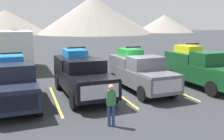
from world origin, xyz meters
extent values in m
plane|color=#2D3033|center=(0.00, 0.00, 0.00)|extent=(240.00, 240.00, 0.00)
cube|color=black|center=(-5.43, 0.12, 0.86)|extent=(2.30, 5.33, 0.91)
cube|color=black|center=(-5.33, -1.76, 1.36)|extent=(2.01, 1.57, 0.08)
cube|color=black|center=(-5.41, -0.35, 1.71)|extent=(1.96, 1.46, 0.79)
cube|color=slate|center=(-5.38, -0.89, 1.75)|extent=(1.78, 0.32, 0.58)
cube|color=black|center=(-5.51, 1.53, 1.58)|extent=(2.10, 2.51, 0.54)
cube|color=silver|center=(-5.29, -2.46, 0.91)|extent=(1.71, 0.15, 0.64)
cylinder|color=black|center=(-4.41, -1.60, 0.40)|extent=(0.32, 0.82, 0.81)
cylinder|color=black|center=(-4.61, 1.95, 0.40)|extent=(0.32, 0.82, 0.81)
cube|color=blue|center=(-5.51, 1.53, 2.08)|extent=(1.19, 1.60, 0.45)
cylinder|color=black|center=(-5.03, 1.03, 2.07)|extent=(0.20, 0.45, 0.44)
cylinder|color=black|center=(-5.93, 0.98, 2.07)|extent=(0.20, 0.45, 0.44)
cylinder|color=black|center=(-5.09, 2.08, 2.07)|extent=(0.20, 0.45, 0.44)
cylinder|color=black|center=(-5.99, 2.03, 2.07)|extent=(0.20, 0.45, 0.44)
cube|color=black|center=(-5.49, 1.10, 2.45)|extent=(1.01, 0.14, 0.08)
cube|color=black|center=(-1.98, 0.68, 0.93)|extent=(2.41, 5.87, 0.92)
cube|color=black|center=(-1.86, -1.39, 1.43)|extent=(2.09, 1.72, 0.08)
cube|color=black|center=(-1.95, 0.16, 1.75)|extent=(2.05, 1.60, 0.71)
cube|color=slate|center=(-1.91, -0.44, 1.78)|extent=(1.85, 0.31, 0.52)
cube|color=black|center=(-2.06, 2.23, 1.68)|extent=(2.19, 2.76, 0.58)
cube|color=silver|center=(-1.82, -2.17, 0.97)|extent=(1.78, 0.16, 0.65)
cylinder|color=black|center=(-0.91, -1.22, 0.47)|extent=(0.33, 0.95, 0.93)
cylinder|color=black|center=(-2.83, -1.33, 0.47)|extent=(0.33, 0.95, 0.93)
cylinder|color=black|center=(-1.12, 2.69, 0.47)|extent=(0.33, 0.95, 0.93)
cylinder|color=black|center=(-3.04, 2.58, 0.47)|extent=(0.33, 0.95, 0.93)
cube|color=blue|center=(-2.06, 2.23, 2.20)|extent=(1.24, 1.76, 0.45)
cylinder|color=black|center=(-1.56, 1.68, 2.19)|extent=(0.20, 0.45, 0.44)
cylinder|color=black|center=(-2.50, 1.62, 2.19)|extent=(0.20, 0.45, 0.44)
cylinder|color=black|center=(-1.62, 2.84, 2.19)|extent=(0.20, 0.45, 0.44)
cylinder|color=black|center=(-2.56, 2.79, 2.19)|extent=(0.20, 0.45, 0.44)
cube|color=black|center=(-2.04, 1.76, 2.57)|extent=(1.05, 0.14, 0.08)
cube|color=#595B60|center=(1.50, 0.60, 0.87)|extent=(2.24, 5.53, 0.91)
cube|color=#595B60|center=(1.60, -1.36, 1.37)|extent=(1.95, 1.62, 0.08)
cube|color=#595B60|center=(1.52, 0.11, 1.72)|extent=(1.91, 1.51, 0.79)
cube|color=slate|center=(1.56, -0.46, 1.76)|extent=(1.72, 0.32, 0.58)
cube|color=#595B60|center=(1.42, 2.06, 1.62)|extent=(2.04, 2.60, 0.58)
cube|color=silver|center=(1.64, -2.09, 0.92)|extent=(1.66, 0.15, 0.64)
cylinder|color=black|center=(2.49, -1.20, 0.42)|extent=(0.33, 0.85, 0.83)
cylinder|color=black|center=(0.70, -1.30, 0.42)|extent=(0.33, 0.85, 0.83)
cylinder|color=black|center=(2.29, 2.49, 0.42)|extent=(0.33, 0.85, 0.83)
cylinder|color=black|center=(0.50, 2.39, 0.42)|extent=(0.33, 0.85, 0.83)
cube|color=green|center=(1.42, 2.06, 2.14)|extent=(1.16, 1.66, 0.45)
cylinder|color=black|center=(1.88, 1.54, 2.13)|extent=(0.20, 0.45, 0.44)
cylinder|color=black|center=(1.01, 1.49, 2.13)|extent=(0.20, 0.45, 0.44)
cylinder|color=black|center=(1.82, 2.63, 2.13)|extent=(0.20, 0.45, 0.44)
cylinder|color=black|center=(0.95, 2.59, 2.13)|extent=(0.20, 0.45, 0.44)
cube|color=black|center=(1.44, 1.61, 2.51)|extent=(0.98, 0.13, 0.08)
cube|color=#144723|center=(5.47, 0.14, 0.93)|extent=(2.27, 5.52, 0.99)
cube|color=#144723|center=(5.50, -0.34, 1.85)|extent=(1.93, 1.51, 0.84)
cube|color=slate|center=(5.53, -0.90, 1.89)|extent=(1.75, 0.33, 0.62)
cube|color=#144723|center=(5.39, 1.61, 1.74)|extent=(2.07, 2.60, 0.62)
cylinder|color=black|center=(4.67, -1.74, 0.44)|extent=(0.33, 0.89, 0.88)
cylinder|color=black|center=(6.28, 2.03, 0.44)|extent=(0.33, 0.89, 0.88)
cylinder|color=black|center=(4.46, 1.93, 0.44)|extent=(0.33, 0.89, 0.88)
cube|color=yellow|center=(5.39, 1.61, 2.27)|extent=(1.17, 1.65, 0.45)
cylinder|color=black|center=(5.87, 1.08, 2.27)|extent=(0.20, 0.45, 0.44)
cylinder|color=black|center=(4.98, 1.03, 2.27)|extent=(0.20, 0.45, 0.44)
cylinder|color=black|center=(5.81, 2.18, 2.27)|extent=(0.20, 0.45, 0.44)
cylinder|color=black|center=(4.92, 2.13, 2.27)|extent=(0.20, 0.45, 0.44)
cube|color=black|center=(5.42, 1.16, 2.65)|extent=(0.99, 0.13, 0.08)
cube|color=gold|center=(-3.49, 0.45, 0.00)|extent=(0.12, 5.50, 0.01)
cube|color=gold|center=(0.00, 0.45, 0.00)|extent=(0.12, 5.50, 0.01)
cube|color=gold|center=(3.49, 0.45, 0.00)|extent=(0.12, 5.50, 0.01)
cube|color=gold|center=(6.97, 0.45, 0.00)|extent=(0.12, 5.50, 0.01)
cube|color=silver|center=(-5.56, 10.35, 1.93)|extent=(2.67, 6.24, 2.80)
cube|color=#4C6B99|center=(-6.83, 10.31, 2.07)|extent=(0.17, 5.93, 0.24)
cube|color=silver|center=(-5.59, 11.27, 3.48)|extent=(0.62, 0.72, 0.30)
cube|color=#333333|center=(-5.47, 6.66, 0.32)|extent=(0.15, 1.20, 0.12)
cylinder|color=black|center=(-4.39, 9.63, 0.38)|extent=(0.24, 0.77, 0.76)
cylinder|color=black|center=(-6.70, 9.58, 0.38)|extent=(0.24, 0.77, 0.76)
cylinder|color=black|center=(-4.43, 11.12, 0.38)|extent=(0.24, 0.77, 0.76)
cylinder|color=black|center=(-6.74, 11.06, 0.38)|extent=(0.24, 0.77, 0.76)
cylinder|color=navy|center=(-1.76, -3.75, 0.42)|extent=(0.12, 0.12, 0.84)
cylinder|color=navy|center=(-1.90, -3.67, 0.42)|extent=(0.12, 0.12, 0.84)
cube|color=#33723F|center=(-1.83, -3.71, 1.14)|extent=(0.31, 0.29, 0.60)
sphere|color=tan|center=(-1.83, -3.71, 1.55)|extent=(0.23, 0.23, 0.23)
cylinder|color=#33723F|center=(-1.71, -3.78, 1.11)|extent=(0.10, 0.10, 0.54)
cylinder|color=#33723F|center=(-1.95, -3.64, 1.11)|extent=(0.10, 0.10, 0.54)
cone|color=gray|center=(-11.37, 93.37, 4.63)|extent=(32.35, 32.35, 9.26)
cone|color=gray|center=(20.94, 84.23, 7.31)|extent=(43.81, 43.81, 14.63)
cone|color=gray|center=(32.69, 93.65, 5.03)|extent=(34.06, 34.06, 10.06)
cone|color=gray|center=(58.23, 92.95, 4.09)|extent=(27.46, 27.46, 8.18)
camera|label=1|loc=(-4.78, -12.29, 3.90)|focal=39.83mm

